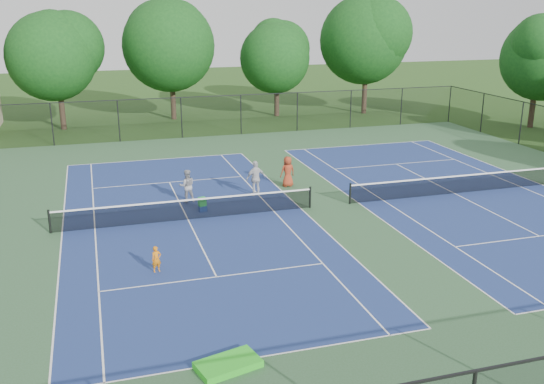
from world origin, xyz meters
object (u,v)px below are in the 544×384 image
object	(u,v)px
bystander_a	(256,178)
ball_crate	(202,209)
tree_back_c	(277,53)
tree_back_d	(367,36)
tree_back_a	(56,51)
bystander_c	(288,172)
child_player	(156,259)
ball_hopper	(202,202)
tree_back_b	(170,41)
instructor	(187,186)
tree_side_e	(539,54)

from	to	relation	value
bystander_a	ball_crate	size ratio (longest dim) A/B	4.90
tree_back_c	ball_crate	distance (m)	27.01
tree_back_d	bystander_a	distance (m)	27.29
tree_back_a	bystander_c	bearing A→B (deg)	-59.19
child_player	ball_hopper	size ratio (longest dim) A/B	2.44
bystander_c	ball_crate	size ratio (longest dim) A/B	4.45
tree_back_b	ball_crate	distance (m)	25.93
tree_back_a	ball_crate	world-z (taller)	tree_back_a
bystander_a	tree_back_d	bearing A→B (deg)	-139.22
child_player	instructor	distance (m)	8.37
bystander_a	ball_crate	bearing A→B (deg)	16.83
bystander_c	bystander_a	bearing A→B (deg)	19.18
tree_side_e	child_player	xyz separation A→B (m)	(-32.01, -19.31, -5.31)
instructor	ball_hopper	world-z (taller)	instructor
child_player	instructor	bearing A→B (deg)	58.87
tree_back_b	tree_back_a	bearing A→B (deg)	-167.47
tree_back_b	tree_back_d	world-z (taller)	tree_back_d
tree_back_c	tree_back_d	distance (m)	8.17
instructor	tree_back_d	bearing A→B (deg)	-129.62
child_player	instructor	xyz separation A→B (m)	(2.42, 8.00, 0.33)
tree_back_b	child_player	size ratio (longest dim) A/B	10.03
ball_crate	ball_hopper	distance (m)	0.35
child_player	bystander_a	size ratio (longest dim) A/B	0.54
child_player	ball_crate	bearing A→B (deg)	51.25
tree_back_c	bystander_c	bearing A→B (deg)	-105.67
instructor	bystander_c	size ratio (longest dim) A/B	0.99
tree_back_d	instructor	xyz separation A→B (m)	(-19.58, -21.30, -6.00)
child_player	ball_crate	xyz separation A→B (m)	(2.86, 6.28, -0.36)
child_player	bystander_c	xyz separation A→B (m)	(8.06, 9.10, 0.33)
instructor	bystander_a	size ratio (longest dim) A/B	0.90
tree_back_a	bystander_c	world-z (taller)	tree_back_a
ball_hopper	instructor	bearing A→B (deg)	104.26
tree_back_a	tree_back_d	size ratio (longest dim) A/B	0.88
child_player	bystander_c	distance (m)	12.16
tree_back_c	tree_side_e	bearing A→B (deg)	-31.43
instructor	ball_crate	xyz separation A→B (m)	(0.44, -1.72, -0.68)
child_player	tree_side_e	bearing A→B (deg)	16.82
ball_crate	ball_hopper	world-z (taller)	ball_hopper
tree_back_d	ball_crate	world-z (taller)	tree_back_d
tree_back_d	instructor	bearing A→B (deg)	-132.59
tree_back_b	child_player	distance (m)	32.28
bystander_a	bystander_c	size ratio (longest dim) A/B	1.10
tree_back_c	bystander_a	world-z (taller)	tree_back_c
tree_back_d	tree_back_a	bearing A→B (deg)	-180.00
bystander_a	ball_crate	xyz separation A→B (m)	(-3.12, -1.73, -0.78)
tree_side_e	child_player	distance (m)	37.75
instructor	tree_back_b	bearing A→B (deg)	-93.35
tree_back_d	tree_side_e	xyz separation A→B (m)	(10.00, -10.00, -1.02)
instructor	bystander_c	distance (m)	5.74
tree_back_c	bystander_a	size ratio (longest dim) A/B	4.57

